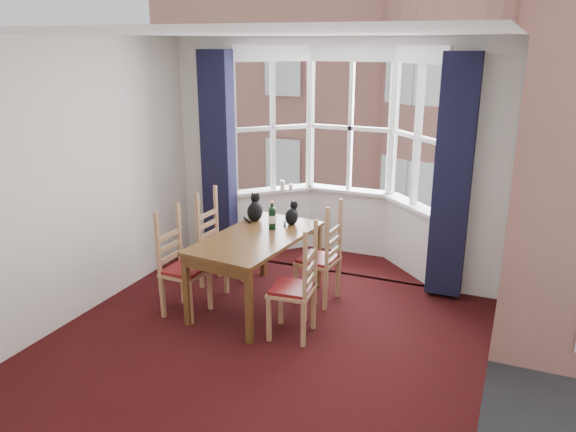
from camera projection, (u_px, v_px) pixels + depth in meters
The scene contains 22 objects.
floor at pixel (247, 360), 5.05m from camera, with size 4.50×4.50×0.00m, color black.
ceiling at pixel (239, 33), 4.21m from camera, with size 4.50×4.50×0.00m, color white.
wall_left at pixel (58, 188), 5.38m from camera, with size 4.50×4.50×0.00m, color silver.
wall_right at pixel (500, 244), 3.89m from camera, with size 4.50×4.50×0.00m, color silver.
wall_near at pixel (25, 338), 2.66m from camera, with size 4.00×4.00×0.00m, color silver.
wall_back_pier_left at pixel (210, 150), 7.22m from camera, with size 0.70×0.12×2.80m, color silver.
wall_back_pier_right at pixel (477, 172), 6.00m from camera, with size 0.70×0.12×2.80m, color silver.
bay_window at pixel (344, 153), 7.05m from camera, with size 2.76×0.94×2.80m.
curtain_left at pixel (218, 158), 7.00m from camera, with size 0.38×0.22×2.60m, color black.
curtain_right at pixel (453, 179), 5.94m from camera, with size 0.38×0.22×2.60m, color black.
dining_table at pixel (257, 244), 5.91m from camera, with size 0.99×1.64×0.79m.
chair_left_near at pixel (178, 270), 5.82m from camera, with size 0.41×0.43×0.92m.
chair_left_far at pixel (215, 246), 6.51m from camera, with size 0.43×0.44×0.92m.
chair_right_near at pixel (301, 291), 5.32m from camera, with size 0.44×0.46×0.92m.
chair_right_far at pixel (325, 262), 6.04m from camera, with size 0.43×0.45×0.92m.
cat_left at pixel (255, 210), 6.36m from camera, with size 0.24×0.27×0.33m.
cat_right at pixel (292, 215), 6.23m from camera, with size 0.14×0.20×0.27m.
wine_bottle at pixel (272, 217), 6.05m from camera, with size 0.08×0.08×0.31m.
candle_tall at pixel (282, 185), 7.35m from camera, with size 0.06×0.06×0.13m, color white.
candle_short at pixel (291, 187), 7.34m from camera, with size 0.06×0.06×0.09m, color white.
street at pixel (482, 187), 35.18m from camera, with size 80.00×80.00×0.00m, color #333335.
tenement_building at pixel (457, 81), 16.88m from camera, with size 18.40×7.80×15.20m.
Camera 1 is at (2.07, -3.94, 2.75)m, focal length 35.00 mm.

